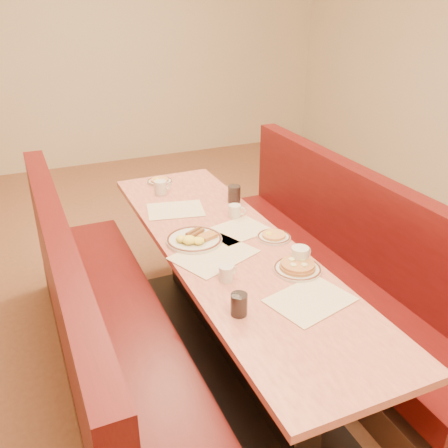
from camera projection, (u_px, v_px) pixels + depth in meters
name	position (u px, v px, depth m)	size (l,w,h in m)	color
ground	(230.00, 353.00, 3.08)	(8.00, 8.00, 0.00)	#9E6647
room_envelope	(232.00, 15.00, 2.24)	(6.04, 8.04, 2.82)	beige
diner_table	(230.00, 303.00, 2.92)	(0.70, 2.50, 0.75)	black
booth_left	(105.00, 337.00, 2.66)	(0.55, 2.50, 1.05)	#4C3326
booth_right	(334.00, 278.00, 3.19)	(0.55, 2.50, 1.05)	#4C3326
placemat_near_left	(214.00, 255.00, 2.66)	(0.41, 0.31, 0.00)	beige
placemat_near_right	(310.00, 300.00, 2.28)	(0.36, 0.27, 0.00)	beige
placemat_far_left	(176.00, 210.00, 3.19)	(0.35, 0.26, 0.00)	beige
placemat_far_right	(238.00, 230.00, 2.93)	(0.34, 0.26, 0.00)	beige
pancake_plate	(297.00, 268.00, 2.51)	(0.24, 0.24, 0.05)	silver
eggs_plate	(194.00, 239.00, 2.79)	(0.31, 0.31, 0.06)	silver
extra_plate_mid	(274.00, 236.00, 2.83)	(0.19, 0.19, 0.04)	silver
extra_plate_far	(160.00, 181.00, 3.63)	(0.19, 0.19, 0.04)	silver
coffee_mug_a	(300.00, 256.00, 2.56)	(0.13, 0.09, 0.10)	silver
coffee_mug_b	(227.00, 273.00, 2.42)	(0.10, 0.07, 0.08)	silver
coffee_mug_c	(235.00, 211.00, 3.08)	(0.10, 0.08, 0.08)	silver
coffee_mug_d	(161.00, 187.00, 3.43)	(0.12, 0.09, 0.09)	silver
soda_tumbler_near	(239.00, 305.00, 2.17)	(0.07, 0.07, 0.10)	black
soda_tumbler_mid	(234.00, 194.00, 3.29)	(0.08, 0.08, 0.12)	black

